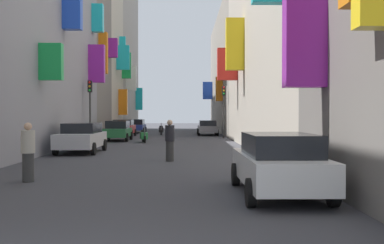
{
  "coord_description": "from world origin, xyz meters",
  "views": [
    {
      "loc": [
        1.57,
        -3.95,
        1.89
      ],
      "look_at": [
        1.96,
        26.07,
        1.42
      ],
      "focal_mm": 43.39,
      "sensor_mm": 36.0,
      "label": 1
    }
  ],
  "objects_px": {
    "scooter_black": "(161,130)",
    "pedestrian_near_left": "(170,141)",
    "parked_car_red": "(123,128)",
    "traffic_light_far_corner": "(90,101)",
    "scooter_green": "(144,136)",
    "parked_car_silver": "(82,137)",
    "parked_car_green": "(118,130)",
    "traffic_light_near_corner": "(224,103)",
    "parked_car_grey": "(207,127)",
    "parked_car_blue": "(136,126)",
    "parked_car_white": "(278,163)",
    "pedestrian_crossing": "(28,152)"
  },
  "relations": [
    {
      "from": "pedestrian_near_left",
      "to": "traffic_light_near_corner",
      "type": "distance_m",
      "value": 18.93
    },
    {
      "from": "parked_car_green",
      "to": "traffic_light_near_corner",
      "type": "xyz_separation_m",
      "value": [
        8.03,
        3.43,
        2.11
      ]
    },
    {
      "from": "pedestrian_near_left",
      "to": "traffic_light_near_corner",
      "type": "xyz_separation_m",
      "value": [
        3.7,
        18.45,
        2.03
      ]
    },
    {
      "from": "parked_car_silver",
      "to": "traffic_light_near_corner",
      "type": "relative_size",
      "value": 1.05
    },
    {
      "from": "parked_car_white",
      "to": "parked_car_green",
      "type": "bearing_deg",
      "value": 107.29
    },
    {
      "from": "scooter_green",
      "to": "parked_car_red",
      "type": "bearing_deg",
      "value": 106.6
    },
    {
      "from": "pedestrian_crossing",
      "to": "traffic_light_near_corner",
      "type": "xyz_separation_m",
      "value": [
        7.48,
        24.16,
        2.03
      ]
    },
    {
      "from": "parked_car_white",
      "to": "parked_car_grey",
      "type": "height_order",
      "value": "parked_car_white"
    },
    {
      "from": "parked_car_grey",
      "to": "pedestrian_near_left",
      "type": "xyz_separation_m",
      "value": [
        -2.65,
        -24.0,
        0.11
      ]
    },
    {
      "from": "parked_car_blue",
      "to": "scooter_green",
      "type": "bearing_deg",
      "value": -82.18
    },
    {
      "from": "parked_car_blue",
      "to": "scooter_black",
      "type": "xyz_separation_m",
      "value": [
        2.85,
        -4.93,
        -0.28
      ]
    },
    {
      "from": "parked_car_silver",
      "to": "parked_car_white",
      "type": "relative_size",
      "value": 1.01
    },
    {
      "from": "parked_car_red",
      "to": "traffic_light_far_corner",
      "type": "height_order",
      "value": "traffic_light_far_corner"
    },
    {
      "from": "scooter_green",
      "to": "scooter_black",
      "type": "height_order",
      "value": "same"
    },
    {
      "from": "parked_car_blue",
      "to": "parked_car_grey",
      "type": "xyz_separation_m",
      "value": [
        7.19,
        -5.8,
        -0.01
      ]
    },
    {
      "from": "parked_car_blue",
      "to": "parked_car_grey",
      "type": "relative_size",
      "value": 0.97
    },
    {
      "from": "parked_car_green",
      "to": "traffic_light_far_corner",
      "type": "xyz_separation_m",
      "value": [
        -1.15,
        -4.07,
        2.03
      ]
    },
    {
      "from": "parked_car_red",
      "to": "scooter_green",
      "type": "distance_m",
      "value": 9.0
    },
    {
      "from": "parked_car_blue",
      "to": "traffic_light_far_corner",
      "type": "relative_size",
      "value": 1.07
    },
    {
      "from": "parked_car_grey",
      "to": "pedestrian_near_left",
      "type": "distance_m",
      "value": 24.15
    },
    {
      "from": "scooter_black",
      "to": "pedestrian_near_left",
      "type": "height_order",
      "value": "pedestrian_near_left"
    },
    {
      "from": "scooter_green",
      "to": "parked_car_blue",
      "type": "bearing_deg",
      "value": 97.82
    },
    {
      "from": "parked_car_green",
      "to": "traffic_light_far_corner",
      "type": "relative_size",
      "value": 0.98
    },
    {
      "from": "parked_car_red",
      "to": "parked_car_grey",
      "type": "relative_size",
      "value": 0.94
    },
    {
      "from": "parked_car_silver",
      "to": "parked_car_grey",
      "type": "height_order",
      "value": "parked_car_silver"
    },
    {
      "from": "parked_car_grey",
      "to": "traffic_light_far_corner",
      "type": "bearing_deg",
      "value": -121.94
    },
    {
      "from": "parked_car_blue",
      "to": "parked_car_green",
      "type": "bearing_deg",
      "value": -89.2
    },
    {
      "from": "parked_car_blue",
      "to": "scooter_black",
      "type": "distance_m",
      "value": 5.7
    },
    {
      "from": "pedestrian_crossing",
      "to": "traffic_light_far_corner",
      "type": "relative_size",
      "value": 0.41
    },
    {
      "from": "parked_car_green",
      "to": "pedestrian_near_left",
      "type": "xyz_separation_m",
      "value": [
        4.33,
        -15.02,
        0.08
      ]
    },
    {
      "from": "parked_car_grey",
      "to": "traffic_light_near_corner",
      "type": "bearing_deg",
      "value": -79.31
    },
    {
      "from": "scooter_green",
      "to": "scooter_black",
      "type": "relative_size",
      "value": 1.07
    },
    {
      "from": "traffic_light_near_corner",
      "to": "traffic_light_far_corner",
      "type": "relative_size",
      "value": 1.03
    },
    {
      "from": "parked_car_blue",
      "to": "traffic_light_near_corner",
      "type": "distance_m",
      "value": 14.18
    },
    {
      "from": "parked_car_red",
      "to": "scooter_black",
      "type": "bearing_deg",
      "value": 47.31
    },
    {
      "from": "parked_car_blue",
      "to": "parked_car_grey",
      "type": "bearing_deg",
      "value": -38.89
    },
    {
      "from": "parked_car_blue",
      "to": "parked_car_red",
      "type": "bearing_deg",
      "value": -91.7
    },
    {
      "from": "traffic_light_far_corner",
      "to": "parked_car_green",
      "type": "bearing_deg",
      "value": 74.2
    },
    {
      "from": "parked_car_blue",
      "to": "parked_car_silver",
      "type": "bearing_deg",
      "value": -89.99
    },
    {
      "from": "parked_car_red",
      "to": "pedestrian_near_left",
      "type": "height_order",
      "value": "pedestrian_near_left"
    },
    {
      "from": "parked_car_red",
      "to": "scooter_green",
      "type": "relative_size",
      "value": 2.15
    },
    {
      "from": "scooter_black",
      "to": "parked_car_grey",
      "type": "bearing_deg",
      "value": -11.36
    },
    {
      "from": "parked_car_silver",
      "to": "parked_car_grey",
      "type": "xyz_separation_m",
      "value": [
        7.18,
        19.68,
        -0.05
      ]
    },
    {
      "from": "parked_car_green",
      "to": "parked_car_blue",
      "type": "height_order",
      "value": "parked_car_green"
    },
    {
      "from": "traffic_light_near_corner",
      "to": "pedestrian_crossing",
      "type": "bearing_deg",
      "value": -107.21
    },
    {
      "from": "scooter_black",
      "to": "traffic_light_far_corner",
      "type": "relative_size",
      "value": 0.45
    },
    {
      "from": "parked_car_red",
      "to": "pedestrian_crossing",
      "type": "height_order",
      "value": "pedestrian_crossing"
    },
    {
      "from": "parked_car_white",
      "to": "scooter_black",
      "type": "xyz_separation_m",
      "value": [
        -4.51,
        32.84,
        -0.3
      ]
    },
    {
      "from": "parked_car_silver",
      "to": "parked_car_red",
      "type": "distance_m",
      "value": 17.19
    },
    {
      "from": "parked_car_silver",
      "to": "scooter_green",
      "type": "relative_size",
      "value": 2.26
    }
  ]
}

